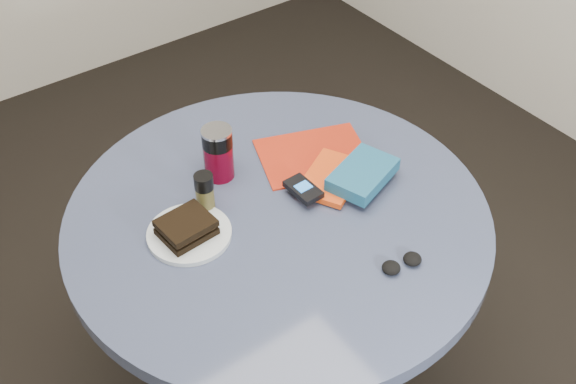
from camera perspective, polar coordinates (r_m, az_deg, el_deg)
table at (r=1.81m, az=-0.77°, el=-5.40°), size 1.00×1.00×0.75m
plate at (r=1.65m, az=-7.80°, el=-3.29°), size 0.21×0.21×0.01m
sandwich at (r=1.62m, az=-8.05°, el=-2.77°), size 0.12×0.10×0.04m
soda_can at (r=1.75m, az=-5.54°, el=3.08°), size 0.10×0.10×0.14m
pepper_grinder at (r=1.67m, az=-6.60°, el=-0.01°), size 0.06×0.06×0.10m
magazine at (r=1.85m, az=2.02°, el=2.93°), size 0.32×0.28×0.00m
red_book at (r=1.77m, az=3.47°, el=1.15°), size 0.22×0.19×0.02m
novel at (r=1.74m, az=5.92°, el=1.41°), size 0.20×0.16×0.03m
mp3_player at (r=1.71m, az=1.21°, el=0.23°), size 0.06×0.09×0.02m
headphones at (r=1.58m, az=8.98°, el=-5.59°), size 0.10×0.05×0.02m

